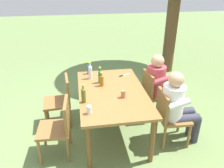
{
  "coord_description": "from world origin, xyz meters",
  "views": [
    {
      "loc": [
        2.97,
        -0.48,
        2.38
      ],
      "look_at": [
        0.0,
        0.0,
        0.89
      ],
      "focal_mm": 35.7,
      "sensor_mm": 36.0,
      "label": 1
    }
  ],
  "objects_px": {
    "bottle_blue": "(89,69)",
    "bottle_clear": "(90,72)",
    "dining_table": "(112,96)",
    "backpack_by_near_side": "(95,87)",
    "chair_far_right": "(169,115)",
    "bottle_amber": "(102,80)",
    "table_knife": "(124,75)",
    "chair_near_left": "(61,99)",
    "person_in_plaid_shirt": "(160,83)",
    "bottle_green": "(100,76)",
    "bottle_olive": "(84,95)",
    "cup_glass": "(89,110)",
    "cup_terracotta": "(123,94)",
    "chair_near_right": "(59,126)",
    "chair_far_left": "(153,92)",
    "person_in_white_shirt": "(177,105)"
  },
  "relations": [
    {
      "from": "bottle_blue",
      "to": "dining_table",
      "type": "bearing_deg",
      "value": 22.59
    },
    {
      "from": "cup_glass",
      "to": "chair_far_right",
      "type": "bearing_deg",
      "value": 98.97
    },
    {
      "from": "chair_far_left",
      "to": "bottle_clear",
      "type": "bearing_deg",
      "value": -97.57
    },
    {
      "from": "backpack_by_near_side",
      "to": "bottle_green",
      "type": "bearing_deg",
      "value": 0.55
    },
    {
      "from": "chair_far_left",
      "to": "chair_near_right",
      "type": "height_order",
      "value": "same"
    },
    {
      "from": "chair_near_left",
      "to": "cup_glass",
      "type": "height_order",
      "value": "cup_glass"
    },
    {
      "from": "bottle_blue",
      "to": "bottle_clear",
      "type": "distance_m",
      "value": 0.21
    },
    {
      "from": "person_in_plaid_shirt",
      "to": "cup_terracotta",
      "type": "bearing_deg",
      "value": -53.14
    },
    {
      "from": "person_in_plaid_shirt",
      "to": "backpack_by_near_side",
      "type": "relative_size",
      "value": 2.85
    },
    {
      "from": "chair_near_left",
      "to": "cup_terracotta",
      "type": "bearing_deg",
      "value": 57.49
    },
    {
      "from": "bottle_clear",
      "to": "cup_glass",
      "type": "bearing_deg",
      "value": -5.28
    },
    {
      "from": "bottle_blue",
      "to": "bottle_olive",
      "type": "bearing_deg",
      "value": -8.2
    },
    {
      "from": "bottle_amber",
      "to": "cup_glass",
      "type": "bearing_deg",
      "value": -18.61
    },
    {
      "from": "dining_table",
      "to": "backpack_by_near_side",
      "type": "xyz_separation_m",
      "value": [
        -1.3,
        -0.15,
        -0.48
      ]
    },
    {
      "from": "chair_near_left",
      "to": "person_in_white_shirt",
      "type": "distance_m",
      "value": 1.88
    },
    {
      "from": "person_in_plaid_shirt",
      "to": "dining_table",
      "type": "bearing_deg",
      "value": -67.96
    },
    {
      "from": "cup_glass",
      "to": "cup_terracotta",
      "type": "height_order",
      "value": "same"
    },
    {
      "from": "bottle_amber",
      "to": "bottle_clear",
      "type": "xyz_separation_m",
      "value": [
        -0.3,
        -0.16,
        0.03
      ]
    },
    {
      "from": "chair_near_right",
      "to": "person_in_white_shirt",
      "type": "distance_m",
      "value": 1.73
    },
    {
      "from": "dining_table",
      "to": "cup_glass",
      "type": "height_order",
      "value": "cup_glass"
    },
    {
      "from": "chair_far_left",
      "to": "bottle_green",
      "type": "height_order",
      "value": "bottle_green"
    },
    {
      "from": "bottle_blue",
      "to": "cup_terracotta",
      "type": "xyz_separation_m",
      "value": [
        0.94,
        0.43,
        -0.04
      ]
    },
    {
      "from": "backpack_by_near_side",
      "to": "chair_far_right",
      "type": "bearing_deg",
      "value": 29.94
    },
    {
      "from": "dining_table",
      "to": "bottle_clear",
      "type": "height_order",
      "value": "bottle_clear"
    },
    {
      "from": "chair_near_right",
      "to": "bottle_amber",
      "type": "xyz_separation_m",
      "value": [
        -0.58,
        0.67,
        0.38
      ]
    },
    {
      "from": "bottle_green",
      "to": "bottle_clear",
      "type": "bearing_deg",
      "value": -141.4
    },
    {
      "from": "bottle_blue",
      "to": "table_knife",
      "type": "xyz_separation_m",
      "value": [
        0.17,
        0.6,
        -0.09
      ]
    },
    {
      "from": "chair_far_right",
      "to": "cup_glass",
      "type": "bearing_deg",
      "value": -81.03
    },
    {
      "from": "person_in_white_shirt",
      "to": "chair_near_right",
      "type": "bearing_deg",
      "value": -89.86
    },
    {
      "from": "chair_far_left",
      "to": "bottle_clear",
      "type": "xyz_separation_m",
      "value": [
        -0.15,
        -1.1,
        0.41
      ]
    },
    {
      "from": "chair_near_left",
      "to": "bottle_clear",
      "type": "relative_size",
      "value": 2.89
    },
    {
      "from": "chair_near_right",
      "to": "bottle_clear",
      "type": "height_order",
      "value": "bottle_clear"
    },
    {
      "from": "person_in_white_shirt",
      "to": "table_knife",
      "type": "xyz_separation_m",
      "value": [
        -0.92,
        -0.61,
        0.11
      ]
    },
    {
      "from": "dining_table",
      "to": "chair_near_right",
      "type": "xyz_separation_m",
      "value": [
        0.37,
        -0.81,
        -0.19
      ]
    },
    {
      "from": "table_knife",
      "to": "chair_near_left",
      "type": "bearing_deg",
      "value": -81.42
    },
    {
      "from": "backpack_by_near_side",
      "to": "bottle_amber",
      "type": "bearing_deg",
      "value": 1.01
    },
    {
      "from": "chair_far_left",
      "to": "bottle_green",
      "type": "bearing_deg",
      "value": -87.66
    },
    {
      "from": "bottle_olive",
      "to": "cup_glass",
      "type": "height_order",
      "value": "bottle_olive"
    },
    {
      "from": "bottle_clear",
      "to": "table_knife",
      "type": "bearing_deg",
      "value": 93.59
    },
    {
      "from": "chair_far_left",
      "to": "dining_table",
      "type": "bearing_deg",
      "value": -65.84
    },
    {
      "from": "person_in_white_shirt",
      "to": "bottle_clear",
      "type": "xyz_separation_m",
      "value": [
        -0.88,
        -1.21,
        0.24
      ]
    },
    {
      "from": "chair_far_right",
      "to": "person_in_plaid_shirt",
      "type": "distance_m",
      "value": 0.76
    },
    {
      "from": "person_in_plaid_shirt",
      "to": "bottle_green",
      "type": "distance_m",
      "value": 1.08
    },
    {
      "from": "backpack_by_near_side",
      "to": "bottle_blue",
      "type": "bearing_deg",
      "value": -14.36
    },
    {
      "from": "dining_table",
      "to": "table_knife",
      "type": "relative_size",
      "value": 7.33
    },
    {
      "from": "bottle_blue",
      "to": "bottle_clear",
      "type": "height_order",
      "value": "bottle_clear"
    },
    {
      "from": "bottle_amber",
      "to": "chair_far_left",
      "type": "bearing_deg",
      "value": 99.58
    },
    {
      "from": "bottle_green",
      "to": "backpack_by_near_side",
      "type": "relative_size",
      "value": 0.67
    },
    {
      "from": "table_knife",
      "to": "cup_glass",
      "type": "bearing_deg",
      "value": -32.16
    },
    {
      "from": "bottle_green",
      "to": "cup_terracotta",
      "type": "bearing_deg",
      "value": 26.63
    }
  ]
}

